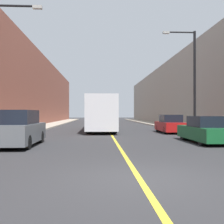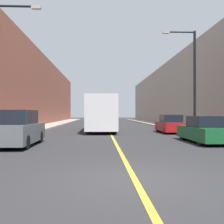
{
  "view_description": "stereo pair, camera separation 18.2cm",
  "coord_description": "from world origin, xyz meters",
  "px_view_note": "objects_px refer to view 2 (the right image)",
  "views": [
    {
      "loc": [
        -1.07,
        -6.69,
        1.68
      ],
      "look_at": [
        0.15,
        15.71,
        1.8
      ],
      "focal_mm": 42.0,
      "sensor_mm": 36.0,
      "label": 1
    },
    {
      "loc": [
        -0.89,
        -6.69,
        1.68
      ],
      "look_at": [
        0.15,
        15.71,
        1.8
      ],
      "focal_mm": 42.0,
      "sensor_mm": 36.0,
      "label": 2
    }
  ],
  "objects_px": {
    "bus": "(101,113)",
    "street_lamp_right": "(192,75)",
    "parked_suv_left": "(17,129)",
    "car_right_near": "(204,131)",
    "car_right_mid": "(170,125)"
  },
  "relations": [
    {
      "from": "street_lamp_right",
      "to": "parked_suv_left",
      "type": "bearing_deg",
      "value": -149.96
    },
    {
      "from": "bus",
      "to": "parked_suv_left",
      "type": "distance_m",
      "value": 12.66
    },
    {
      "from": "bus",
      "to": "car_right_near",
      "type": "bearing_deg",
      "value": -61.41
    },
    {
      "from": "bus",
      "to": "parked_suv_left",
      "type": "xyz_separation_m",
      "value": [
        -4.36,
        -11.86,
        -0.86
      ]
    },
    {
      "from": "car_right_mid",
      "to": "street_lamp_right",
      "type": "height_order",
      "value": "street_lamp_right"
    },
    {
      "from": "parked_suv_left",
      "to": "car_right_mid",
      "type": "bearing_deg",
      "value": 39.9
    },
    {
      "from": "bus",
      "to": "car_right_mid",
      "type": "height_order",
      "value": "bus"
    },
    {
      "from": "parked_suv_left",
      "to": "car_right_near",
      "type": "bearing_deg",
      "value": 6.12
    },
    {
      "from": "car_right_near",
      "to": "car_right_mid",
      "type": "distance_m",
      "value": 7.51
    },
    {
      "from": "car_right_near",
      "to": "street_lamp_right",
      "type": "distance_m",
      "value": 6.97
    },
    {
      "from": "car_right_near",
      "to": "parked_suv_left",
      "type": "bearing_deg",
      "value": -173.88
    },
    {
      "from": "bus",
      "to": "street_lamp_right",
      "type": "bearing_deg",
      "value": -36.14
    },
    {
      "from": "parked_suv_left",
      "to": "car_right_near",
      "type": "xyz_separation_m",
      "value": [
        10.22,
        1.1,
        -0.17
      ]
    },
    {
      "from": "car_right_mid",
      "to": "bus",
      "type": "bearing_deg",
      "value": 151.29
    },
    {
      "from": "bus",
      "to": "street_lamp_right",
      "type": "xyz_separation_m",
      "value": [
        7.14,
        -5.21,
        3.0
      ]
    }
  ]
}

